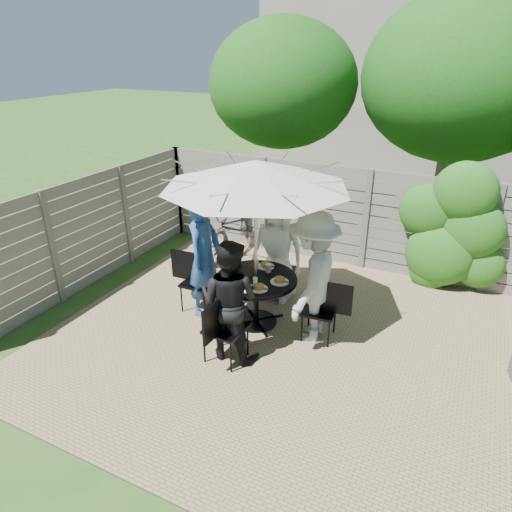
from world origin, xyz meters
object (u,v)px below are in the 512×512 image
at_px(chair_back, 280,279).
at_px(syrup_jug, 253,270).
at_px(person_left, 204,257).
at_px(glass_back, 256,264).
at_px(plate_back, 266,265).
at_px(umbrella, 256,174).
at_px(glass_front, 255,282).
at_px(patio_table, 256,291).
at_px(plate_extra, 259,288).
at_px(plate_left, 233,271).
at_px(glass_left, 236,273).
at_px(person_back, 277,249).
at_px(bicycle, 237,227).
at_px(chair_front, 225,341).
at_px(person_front, 229,301).
at_px(coffee_cup, 268,268).
at_px(plate_front, 245,287).
at_px(person_right, 313,278).
at_px(plate_right, 280,281).
at_px(chair_right, 320,322).
at_px(chair_left, 198,293).

height_order(chair_back, syrup_jug, syrup_jug).
height_order(person_left, glass_back, person_left).
xyz_separation_m(plate_back, glass_back, (-0.10, -0.10, 0.05)).
xyz_separation_m(umbrella, glass_front, (0.12, -0.26, -1.42)).
bearing_deg(patio_table, plate_extra, -56.70).
distance_m(person_left, plate_left, 0.49).
height_order(umbrella, plate_left, umbrella).
distance_m(person_left, glass_left, 0.59).
relative_size(umbrella, plate_left, 10.01).
bearing_deg(person_back, bicycle, 135.32).
distance_m(chair_front, bicycle, 3.44).
distance_m(chair_back, glass_back, 0.91).
xyz_separation_m(person_front, plate_left, (-0.39, 0.81, -0.04)).
xyz_separation_m(person_front, coffee_cup, (0.06, 1.05, -0.00)).
bearing_deg(umbrella, plate_front, -87.66).
relative_size(person_right, plate_left, 7.14).
bearing_deg(bicycle, plate_extra, -52.97).
bearing_deg(bicycle, syrup_jug, -53.40).
xyz_separation_m(plate_right, plate_extra, (-0.17, -0.31, 0.00)).
distance_m(person_back, plate_left, 0.91).
distance_m(person_front, plate_extra, 0.56).
xyz_separation_m(chair_back, person_front, (0.07, -1.79, 0.55)).
bearing_deg(plate_right, person_front, -111.11).
distance_m(plate_back, glass_left, 0.53).
relative_size(chair_right, glass_left, 6.43).
relative_size(chair_front, bicycle, 0.49).
bearing_deg(person_right, plate_left, -90.00).
xyz_separation_m(patio_table, plate_back, (-0.01, 0.36, 0.25)).
bearing_deg(chair_front, chair_left, 51.10).
xyz_separation_m(plate_back, plate_extra, (0.21, -0.65, 0.00)).
bearing_deg(glass_left, chair_left, 173.89).
bearing_deg(syrup_jug, chair_back, 88.61).
xyz_separation_m(plate_front, coffee_cup, (0.08, 0.58, 0.04)).
bearing_deg(plate_front, glass_back, 101.94).
relative_size(plate_back, glass_back, 1.86).
distance_m(person_front, chair_right, 1.39).
bearing_deg(person_left, plate_front, -113.45).
xyz_separation_m(plate_back, plate_right, (0.37, -0.35, 0.00)).
distance_m(patio_table, chair_left, 1.00).
bearing_deg(chair_right, glass_left, 2.25).
bearing_deg(plate_back, chair_right, -18.08).
bearing_deg(plate_back, glass_left, -116.84).
bearing_deg(chair_front, chair_back, 6.12).
relative_size(plate_extra, bicycle, 0.12).
bearing_deg(umbrella, person_front, -87.66).
distance_m(glass_back, syrup_jug, 0.21).
distance_m(chair_back, plate_extra, 1.38).
relative_size(plate_right, bicycle, 0.13).
bearing_deg(bicycle, plate_front, -56.64).
xyz_separation_m(chair_front, person_right, (0.79, 1.00, 0.64)).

